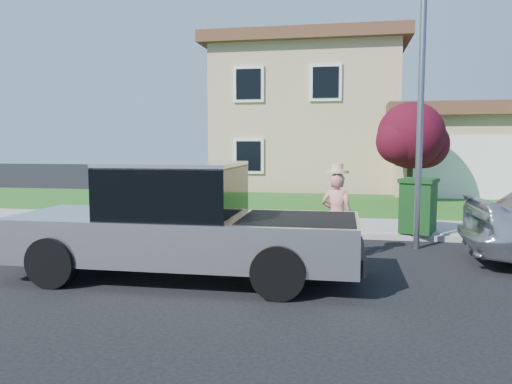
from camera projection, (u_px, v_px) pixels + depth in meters
ground at (230, 265)px, 8.71m from camera, size 80.00×80.00×0.00m
curb at (303, 234)px, 11.36m from camera, size 40.00×0.20×0.12m
sidewalk at (307, 225)px, 12.43m from camera, size 40.00×2.00×0.15m
lawn at (318, 205)px, 16.84m from camera, size 40.00×7.00×0.10m
house at (336, 122)px, 24.19m from camera, size 14.00×11.30×6.85m
pickup_truck at (183, 224)px, 7.81m from camera, size 5.54×2.14×1.81m
woman at (337, 214)px, 9.08m from camera, size 0.66×0.52×1.75m
ornamental_tree at (412, 139)px, 16.79m from camera, size 2.49×2.24×3.41m
trash_bin at (418, 205)px, 11.02m from camera, size 0.97×1.04×1.19m
street_lamp at (422, 97)px, 9.70m from camera, size 0.28×0.69×5.27m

